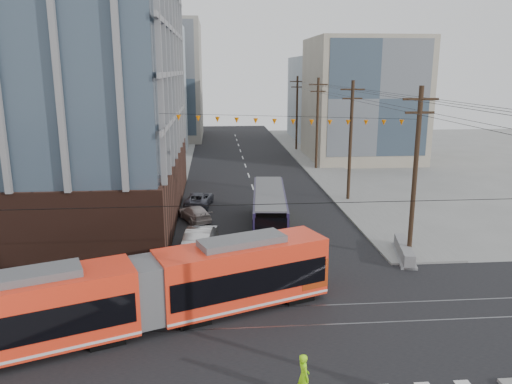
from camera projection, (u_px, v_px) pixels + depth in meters
ground at (311, 361)px, 20.95m from camera, size 160.00×160.00×0.00m
bg_bldg_nw_near at (117, 92)px, 67.72m from camera, size 18.00×16.00×18.00m
bg_bldg_ne_near at (362, 100)px, 66.78m from camera, size 14.00×14.00×16.00m
bg_bldg_nw_far at (155, 81)px, 87.08m from camera, size 16.00×18.00×20.00m
bg_bldg_ne_far at (340, 99)px, 86.53m from camera, size 16.00×16.00×14.00m
utility_pole_far at (297, 114)px, 74.51m from camera, size 0.30×0.30×11.00m
streetcar at (146, 292)px, 23.30m from camera, size 18.34×9.23×3.60m
city_bus at (269, 211)px, 37.58m from camera, size 3.41×11.26×3.14m
parked_car_silver at (201, 237)px, 33.90m from camera, size 2.48×5.20×1.64m
parked_car_white at (194, 213)px, 40.34m from camera, size 3.23×4.52×1.22m
parked_car_grey at (199, 199)px, 44.66m from camera, size 2.78×4.81×1.26m
pedestrian at (304, 376)px, 18.44m from camera, size 0.55×0.73×1.80m
jersey_barrier at (404, 251)px, 32.47m from camera, size 1.91×4.58×0.89m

